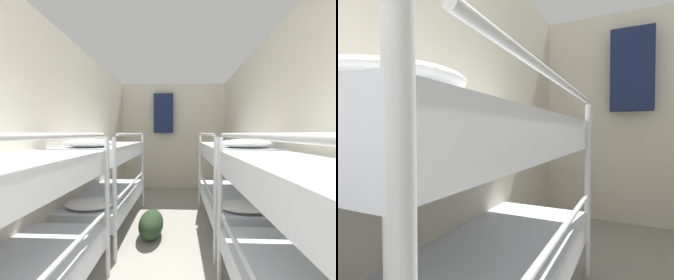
# 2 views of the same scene
# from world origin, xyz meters

# --- Properties ---
(wall_back) EXTENTS (2.50, 0.06, 2.44)m
(wall_back) POSITION_xyz_m (0.00, 5.62, 1.22)
(wall_back) COLOR beige
(wall_back) RESTS_ON ground_plane
(bunk_stack_left_far) EXTENTS (0.71, 1.77, 1.29)m
(bunk_stack_left_far) POSITION_xyz_m (-0.84, 3.34, 0.72)
(bunk_stack_left_far) COLOR silver
(bunk_stack_left_far) RESTS_ON ground_plane
(hanging_coat) EXTENTS (0.44, 0.12, 0.90)m
(hanging_coat) POSITION_xyz_m (-0.22, 5.47, 1.74)
(hanging_coat) COLOR #192347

